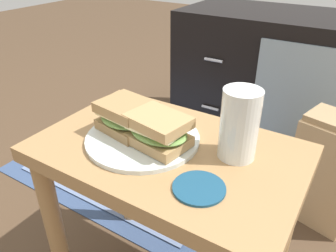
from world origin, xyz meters
The scene contains 9 objects.
side_table centered at (0.00, 0.00, 0.37)m, with size 0.56×0.36×0.46m.
tv_cabinet centered at (0.04, 0.95, 0.29)m, with size 0.96×0.46×0.58m.
area_rug centered at (-0.41, 0.37, 0.00)m, with size 0.94×0.61×0.01m.
plate centered at (-0.06, -0.01, 0.47)m, with size 0.25×0.25×0.01m, color silver.
sandwich_front centered at (-0.11, 0.00, 0.50)m, with size 0.14×0.13×0.07m.
sandwich_back centered at (-0.01, -0.02, 0.50)m, with size 0.14×0.11×0.07m.
beer_glass centered at (0.13, 0.05, 0.53)m, with size 0.08×0.08×0.14m.
coaster centered at (0.12, -0.09, 0.46)m, with size 0.09×0.09×0.01m, color navy.
paper_bag centered at (0.30, 0.50, 0.19)m, with size 0.23×0.19×0.38m.
Camera 1 is at (0.31, -0.49, 0.84)m, focal length 35.17 mm.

